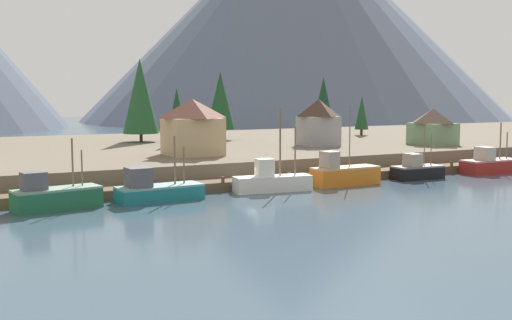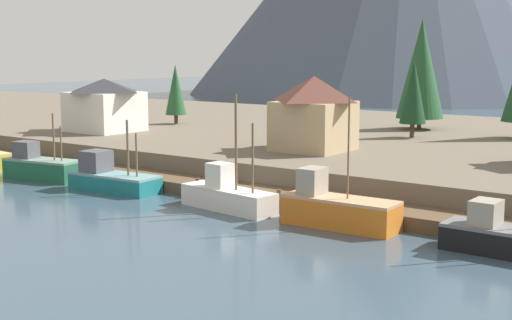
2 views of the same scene
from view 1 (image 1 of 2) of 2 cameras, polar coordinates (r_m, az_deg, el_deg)
ground_plane at (r=84.24m, az=-6.11°, el=-1.18°), size 400.00×400.00×1.00m
dock at (r=67.76m, az=-0.60°, el=-2.08°), size 80.00×4.00×1.60m
shoreline_bank at (r=95.27m, az=-8.73°, el=0.69°), size 400.00×56.00×2.50m
mountain_central_peak at (r=247.16m, az=3.51°, el=13.36°), size 163.73×163.73×82.41m
fishing_boat_green at (r=57.22m, az=-18.08°, el=-3.23°), size 7.84×3.89×6.27m
fishing_boat_teal at (r=59.59m, az=-9.21°, el=-2.73°), size 8.37×3.50×6.19m
fishing_boat_white at (r=64.66m, az=1.45°, el=-1.95°), size 8.42×3.40×8.73m
fishing_boat_orange at (r=69.75m, az=8.09°, el=-1.29°), size 8.01×2.87×8.87m
fishing_boat_black at (r=76.48m, az=14.61°, el=-0.93°), size 6.31×2.76×6.89m
fishing_boat_red at (r=84.88m, az=20.80°, el=-0.40°), size 8.23×3.07×6.50m
house_grey at (r=91.75m, az=5.78°, el=3.51°), size 5.41×4.75×6.87m
house_tan at (r=77.80m, az=-5.88°, el=3.10°), size 6.65×6.76×7.05m
house_green at (r=97.35m, az=16.00°, el=3.03°), size 5.39×6.35×5.46m
conifer_near_left at (r=100.27m, az=-10.62°, el=5.83°), size 5.69×5.69×13.27m
conifer_near_right at (r=92.97m, az=-7.31°, el=4.45°), size 2.87×2.87×8.51m
conifer_mid_left at (r=102.27m, az=6.23°, el=5.20°), size 3.90×3.90×10.39m
conifer_back_left at (r=102.57m, az=-3.29°, el=5.52°), size 4.64×4.64×11.34m
conifer_back_right at (r=116.08m, az=9.73°, el=4.31°), size 2.56×2.56×7.22m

